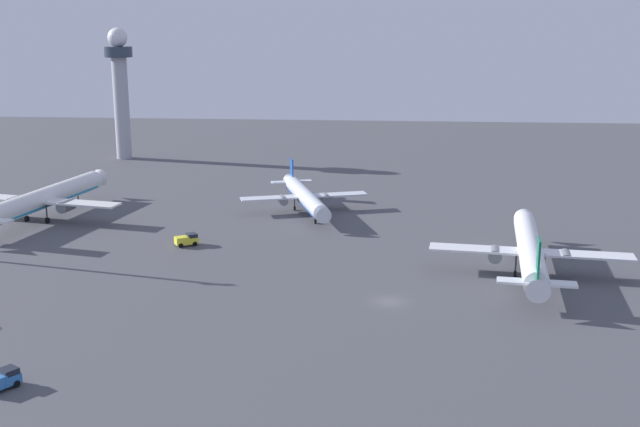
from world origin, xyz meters
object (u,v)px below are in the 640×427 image
(baggage_tractor, at_px, (2,380))
(airplane_taxiway_distant, at_px, (530,251))
(control_tower, at_px, (120,84))
(cargo_loader, at_px, (187,240))
(airplane_mid_apron, at_px, (305,196))
(airplane_near_gate, at_px, (42,199))

(baggage_tractor, bearing_deg, airplane_taxiway_distant, 67.89)
(control_tower, xyz_separation_m, cargo_loader, (41.02, -89.40, -20.70))
(airplane_taxiway_distant, distance_m, airplane_mid_apron, 57.17)
(airplane_taxiway_distant, relative_size, airplane_mid_apron, 1.21)
(baggage_tractor, bearing_deg, airplane_near_gate, 142.76)
(airplane_near_gate, bearing_deg, airplane_mid_apron, 23.15)
(airplane_near_gate, height_order, baggage_tractor, airplane_near_gate)
(airplane_taxiway_distant, distance_m, cargo_loader, 61.41)
(control_tower, relative_size, airplane_taxiway_distant, 0.90)
(airplane_taxiway_distant, relative_size, airplane_near_gate, 0.93)
(baggage_tractor, bearing_deg, cargo_loader, 116.04)
(airplane_taxiway_distant, xyz_separation_m, cargo_loader, (-60.20, 11.78, -2.90))
(control_tower, bearing_deg, airplane_mid_apron, -45.68)
(airplane_mid_apron, bearing_deg, baggage_tractor, 55.58)
(control_tower, xyz_separation_m, baggage_tractor, (34.15, -148.56, -20.70))
(airplane_near_gate, xyz_separation_m, baggage_tractor, (27.64, -75.51, -3.22))
(control_tower, relative_size, airplane_mid_apron, 1.09)
(airplane_mid_apron, relative_size, baggage_tractor, 7.63)
(control_tower, xyz_separation_m, airplane_taxiway_distant, (101.21, -101.19, -17.80))
(airplane_taxiway_distant, bearing_deg, cargo_loader, 175.36)
(control_tower, distance_m, airplane_near_gate, 75.39)
(airplane_taxiway_distant, height_order, airplane_mid_apron, airplane_taxiway_distant)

